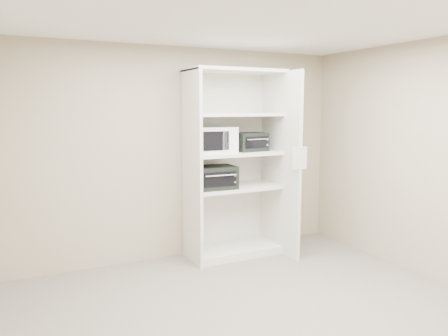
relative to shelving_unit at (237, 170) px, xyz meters
name	(u,v)px	position (x,y,z in m)	size (l,w,h in m)	color
floor	(259,318)	(-0.67, -1.70, -1.13)	(4.50, 4.00, 0.01)	slate
ceiling	(263,17)	(-0.67, -1.70, 1.57)	(4.50, 4.00, 0.01)	white
wall_back	(181,153)	(-0.67, 0.30, 0.22)	(4.50, 0.02, 2.70)	tan
wall_right	(435,161)	(1.58, -1.70, 0.22)	(0.02, 4.00, 2.70)	tan
shelving_unit	(237,170)	(0.00, 0.00, 0.00)	(1.24, 0.92, 2.42)	beige
microwave	(212,140)	(-0.33, 0.05, 0.40)	(0.54, 0.41, 0.33)	white
toaster_oven_upper	(250,142)	(0.19, 0.02, 0.36)	(0.42, 0.32, 0.24)	black
toaster_oven_lower	(214,177)	(-0.35, -0.04, -0.07)	(0.52, 0.39, 0.29)	black
paper_sign	(300,158)	(0.54, -0.63, 0.19)	(0.21, 0.01, 0.27)	white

